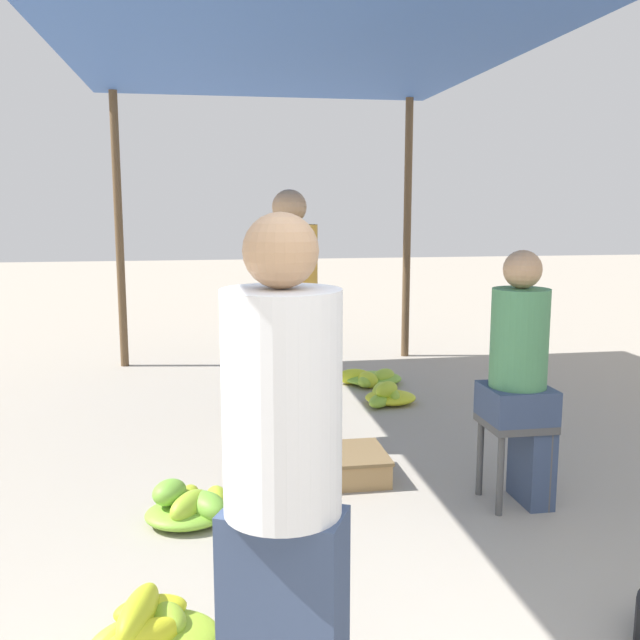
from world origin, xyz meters
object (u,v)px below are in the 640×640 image
object	(u,v)px
banana_pile_left_0	(148,632)
banana_pile_left_1	(192,506)
vendor_foreground	(283,483)
banana_pile_right_1	(387,395)
shopper_walking_mid	(290,316)
crate_near	(347,465)
stool	(515,437)
banana_pile_right_0	(371,378)
vendor_seated	(522,373)

from	to	relation	value
banana_pile_left_0	banana_pile_left_1	xyz separation A→B (m)	(0.14, 1.07, -0.00)
banana_pile_left_1	vendor_foreground	bearing A→B (deg)	-79.59
banana_pile_right_1	shopper_walking_mid	world-z (taller)	shopper_walking_mid
vendor_foreground	crate_near	xyz separation A→B (m)	(0.61, 2.03, -0.74)
shopper_walking_mid	banana_pile_left_1	bearing A→B (deg)	-120.93
vendor_foreground	banana_pile_right_1	distance (m)	3.83
vendor_foreground	stool	distance (m)	2.14
stool	banana_pile_left_1	xyz separation A→B (m)	(-1.71, 0.05, -0.29)
banana_pile_left_0	banana_pile_right_1	bearing A→B (deg)	60.92
banana_pile_left_0	shopper_walking_mid	bearing A→B (deg)	69.86
shopper_walking_mid	banana_pile_right_0	bearing A→B (deg)	58.81
banana_pile_right_0	stool	bearing A→B (deg)	-86.55
banana_pile_right_1	vendor_seated	bearing A→B (deg)	-84.55
banana_pile_left_0	banana_pile_right_0	xyz separation A→B (m)	(1.70, 3.65, -0.02)
stool	banana_pile_left_1	distance (m)	1.74
banana_pile_left_1	banana_pile_right_0	world-z (taller)	banana_pile_left_1
vendor_foreground	vendor_seated	bearing A→B (deg)	46.71
banana_pile_left_0	crate_near	bearing A→B (deg)	55.62
banana_pile_left_0	banana_pile_left_1	distance (m)	1.08
banana_pile_left_0	banana_pile_right_0	bearing A→B (deg)	65.06
vendor_seated	crate_near	distance (m)	1.16
shopper_walking_mid	crate_near	bearing A→B (deg)	-68.05
banana_pile_right_0	crate_near	distance (m)	2.23
vendor_seated	banana_pile_left_1	xyz separation A→B (m)	(-1.73, 0.05, -0.64)
crate_near	shopper_walking_mid	bearing A→B (deg)	111.95
banana_pile_left_1	crate_near	xyz separation A→B (m)	(0.90, 0.45, -0.00)
vendor_seated	crate_near	world-z (taller)	vendor_seated
banana_pile_left_0	crate_near	xyz separation A→B (m)	(1.04, 1.52, -0.00)
banana_pile_left_0	banana_pile_right_1	size ratio (longest dim) A/B	0.89
stool	vendor_foreground	bearing A→B (deg)	-132.86
vendor_foreground	crate_near	world-z (taller)	vendor_foreground
stool	banana_pile_left_0	distance (m)	2.14
banana_pile_left_0	shopper_walking_mid	xyz separation A→B (m)	(0.79, 2.15, 0.80)
vendor_seated	banana_pile_left_1	bearing A→B (deg)	178.38
vendor_foreground	stool	world-z (taller)	vendor_foreground
banana_pile_left_1	shopper_walking_mid	bearing A→B (deg)	59.07
vendor_seated	crate_near	size ratio (longest dim) A/B	2.98
banana_pile_left_1	banana_pile_right_0	xyz separation A→B (m)	(1.55, 2.58, -0.02)
banana_pile_left_1	crate_near	bearing A→B (deg)	26.47
vendor_seated	banana_pile_right_0	xyz separation A→B (m)	(-0.18, 2.63, -0.66)
stool	banana_pile_left_1	world-z (taller)	stool
stool	banana_pile_right_0	bearing A→B (deg)	93.45
banana_pile_right_0	shopper_walking_mid	distance (m)	1.94
banana_pile_right_1	banana_pile_left_1	bearing A→B (deg)	-128.23
banana_pile_right_1	shopper_walking_mid	xyz separation A→B (m)	(-0.90, -0.88, 0.81)
vendor_foreground	banana_pile_right_1	world-z (taller)	vendor_foreground
banana_pile_left_1	banana_pile_right_1	size ratio (longest dim) A/B	0.82
stool	shopper_walking_mid	distance (m)	1.63
stool	banana_pile_right_1	world-z (taller)	stool
banana_pile_right_1	banana_pile_left_0	bearing A→B (deg)	-119.08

